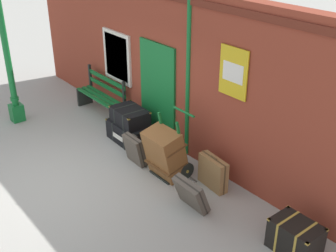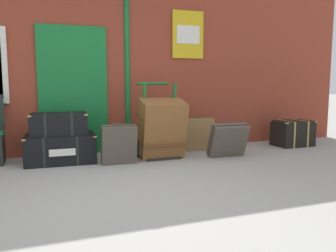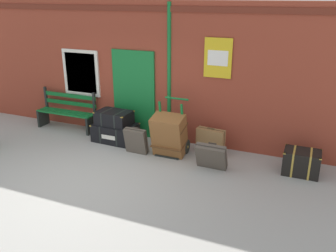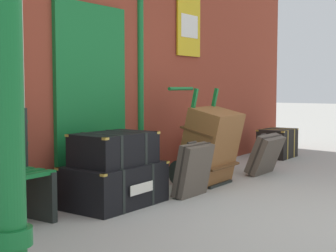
{
  "view_description": "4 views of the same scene",
  "coord_description": "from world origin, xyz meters",
  "views": [
    {
      "loc": [
        6.33,
        -2.57,
        4.4
      ],
      "look_at": [
        0.76,
        1.92,
        0.83
      ],
      "focal_mm": 46.19,
      "sensor_mm": 36.0,
      "label": 1
    },
    {
      "loc": [
        -0.65,
        -3.36,
        1.17
      ],
      "look_at": [
        1.15,
        1.61,
        0.51
      ],
      "focal_mm": 36.38,
      "sensor_mm": 36.0,
      "label": 2
    },
    {
      "loc": [
        3.77,
        -4.97,
        3.33
      ],
      "look_at": [
        0.92,
        1.86,
        0.59
      ],
      "focal_mm": 38.33,
      "sensor_mm": 36.0,
      "label": 3
    },
    {
      "loc": [
        -4.4,
        -1.39,
        1.21
      ],
      "look_at": [
        0.53,
        1.91,
        0.74
      ],
      "focal_mm": 54.53,
      "sensor_mm": 36.0,
      "label": 4
    }
  ],
  "objects": [
    {
      "name": "ground_plane",
      "position": [
        0.0,
        0.0,
        0.0
      ],
      "size": [
        60.0,
        60.0,
        0.0
      ],
      "primitive_type": "plane",
      "color": "#A3A099"
    },
    {
      "name": "brick_facade",
      "position": [
        -0.01,
        2.6,
        1.6
      ],
      "size": [
        10.4,
        0.35,
        3.2
      ],
      "color": "brown",
      "rests_on": "ground"
    },
    {
      "name": "steamer_trunk_base",
      "position": [
        -0.46,
        1.9,
        0.21
      ],
      "size": [
        1.03,
        0.69,
        0.43
      ],
      "color": "black",
      "rests_on": "ground"
    },
    {
      "name": "steamer_trunk_middle",
      "position": [
        -0.47,
        1.89,
        0.58
      ],
      "size": [
        0.84,
        0.6,
        0.33
      ],
      "color": "black",
      "rests_on": "steamer_trunk_base"
    },
    {
      "name": "porters_trolley",
      "position": [
        1.04,
        1.8,
        0.27
      ],
      "size": [
        0.71,
        0.61,
        1.2
      ],
      "color": "black",
      "rests_on": "ground"
    },
    {
      "name": "large_brown_trunk",
      "position": [
        1.04,
        1.63,
        0.48
      ],
      "size": [
        0.7,
        0.62,
        0.96
      ],
      "color": "brown",
      "rests_on": "ground"
    },
    {
      "name": "suitcase_tan",
      "position": [
        2.07,
        1.34,
        0.28
      ],
      "size": [
        0.62,
        0.37,
        0.56
      ],
      "color": "#51473D",
      "rests_on": "ground"
    },
    {
      "name": "suitcase_cream",
      "position": [
        1.84,
        2.06,
        0.29
      ],
      "size": [
        0.64,
        0.25,
        0.61
      ],
      "color": "olive",
      "rests_on": "ground"
    },
    {
      "name": "suitcase_charcoal",
      "position": [
        0.33,
        1.44,
        0.29
      ],
      "size": [
        0.52,
        0.27,
        0.61
      ],
      "color": "#51473D",
      "rests_on": "ground"
    },
    {
      "name": "corner_trunk",
      "position": [
        3.74,
        1.84,
        0.24
      ],
      "size": [
        0.69,
        0.49,
        0.49
      ],
      "color": "black",
      "rests_on": "ground"
    }
  ]
}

